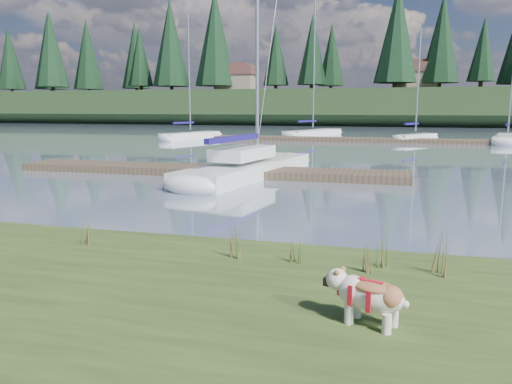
% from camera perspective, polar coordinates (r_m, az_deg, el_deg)
% --- Properties ---
extents(ground, '(200.00, 200.00, 0.00)m').
position_cam_1_polar(ground, '(39.99, 10.73, 5.68)').
color(ground, '#7F90AA').
rests_on(ground, ground).
extents(bank, '(60.00, 9.00, 0.35)m').
position_cam_1_polar(bank, '(5.62, -24.31, -17.81)').
color(bank, '#3C5021').
rests_on(bank, ground).
extents(ridge, '(200.00, 20.00, 5.00)m').
position_cam_1_polar(ridge, '(82.83, 13.36, 9.31)').
color(ridge, black).
rests_on(ridge, ground).
extents(bulldog, '(0.95, 0.58, 0.56)m').
position_cam_1_polar(bulldog, '(5.63, 12.84, -11.28)').
color(bulldog, silver).
rests_on(bulldog, bank).
extents(sailboat_main, '(3.51, 9.88, 13.87)m').
position_cam_1_polar(sailboat_main, '(20.19, 0.06, 3.24)').
color(sailboat_main, white).
rests_on(sailboat_main, ground).
extents(dock_near, '(16.00, 2.00, 0.30)m').
position_cam_1_polar(dock_near, '(20.30, -5.81, 2.46)').
color(dock_near, '#4C3D2C').
rests_on(dock_near, ground).
extents(dock_far, '(26.00, 2.20, 0.30)m').
position_cam_1_polar(dock_far, '(39.87, 13.62, 5.78)').
color(dock_far, '#4C3D2C').
rests_on(dock_far, ground).
extents(sailboat_bg_0, '(3.60, 7.01, 10.20)m').
position_cam_1_polar(sailboat_bg_0, '(43.09, -6.95, 6.48)').
color(sailboat_bg_0, white).
rests_on(sailboat_bg_0, ground).
extents(sailboat_bg_1, '(4.91, 8.61, 12.79)m').
position_cam_1_polar(sailboat_bg_1, '(47.80, 7.00, 6.80)').
color(sailboat_bg_1, white).
rests_on(sailboat_bg_1, ground).
extents(sailboat_bg_2, '(3.88, 5.33, 8.67)m').
position_cam_1_polar(sailboat_bg_2, '(41.84, 18.07, 6.00)').
color(sailboat_bg_2, white).
rests_on(sailboat_bg_2, ground).
extents(sailboat_bg_3, '(3.54, 8.38, 12.07)m').
position_cam_1_polar(sailboat_bg_3, '(43.49, 26.85, 5.54)').
color(sailboat_bg_3, white).
rests_on(sailboat_bg_3, ground).
extents(weed_0, '(0.17, 0.14, 0.71)m').
position_cam_1_polar(weed_0, '(7.84, -2.39, -5.43)').
color(weed_0, '#475B23').
rests_on(weed_0, bank).
extents(weed_1, '(0.17, 0.14, 0.48)m').
position_cam_1_polar(weed_1, '(7.63, 4.68, -6.62)').
color(weed_1, '#475B23').
rests_on(weed_1, bank).
extents(weed_2, '(0.17, 0.14, 0.76)m').
position_cam_1_polar(weed_2, '(7.62, 14.25, -6.00)').
color(weed_2, '#475B23').
rests_on(weed_2, bank).
extents(weed_3, '(0.17, 0.14, 0.63)m').
position_cam_1_polar(weed_3, '(9.10, -18.79, -4.02)').
color(weed_3, '#475B23').
rests_on(weed_3, bank).
extents(weed_4, '(0.17, 0.14, 0.51)m').
position_cam_1_polar(weed_4, '(7.38, 12.54, -7.29)').
color(weed_4, '#475B23').
rests_on(weed_4, bank).
extents(weed_5, '(0.17, 0.14, 0.69)m').
position_cam_1_polar(weed_5, '(7.50, 20.44, -6.80)').
color(weed_5, '#475B23').
rests_on(weed_5, bank).
extents(mud_lip, '(60.00, 0.50, 0.14)m').
position_cam_1_polar(mud_lip, '(9.20, -6.46, -6.92)').
color(mud_lip, '#33281C').
rests_on(mud_lip, ground).
extents(conifer_0, '(5.72, 5.72, 14.15)m').
position_cam_1_polar(conifer_0, '(96.92, -22.41, 14.89)').
color(conifer_0, '#382619').
rests_on(conifer_0, ridge).
extents(conifer_1, '(4.40, 4.40, 11.30)m').
position_cam_1_polar(conifer_1, '(92.05, -13.11, 14.81)').
color(conifer_1, '#382619').
rests_on(conifer_1, ridge).
extents(conifer_2, '(6.60, 6.60, 16.05)m').
position_cam_1_polar(conifer_2, '(83.47, -4.70, 17.14)').
color(conifer_2, '#382619').
rests_on(conifer_2, ridge).
extents(conifer_3, '(4.84, 4.84, 12.25)m').
position_cam_1_polar(conifer_3, '(83.33, 6.44, 15.87)').
color(conifer_3, '#382619').
rests_on(conifer_3, ridge).
extents(conifer_4, '(6.16, 6.16, 15.10)m').
position_cam_1_polar(conifer_4, '(76.47, 15.81, 17.17)').
color(conifer_4, '#382619').
rests_on(conifer_4, ridge).
extents(conifer_5, '(3.96, 3.96, 10.35)m').
position_cam_1_polar(conifer_5, '(81.02, 24.53, 14.62)').
color(conifer_5, '#382619').
rests_on(conifer_5, ridge).
extents(house_0, '(6.30, 5.30, 4.65)m').
position_cam_1_polar(house_0, '(83.82, -2.18, 12.86)').
color(house_0, gray).
rests_on(house_0, ridge).
extents(house_1, '(6.30, 5.30, 4.65)m').
position_cam_1_polar(house_1, '(80.94, 17.79, 12.52)').
color(house_1, gray).
rests_on(house_1, ridge).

